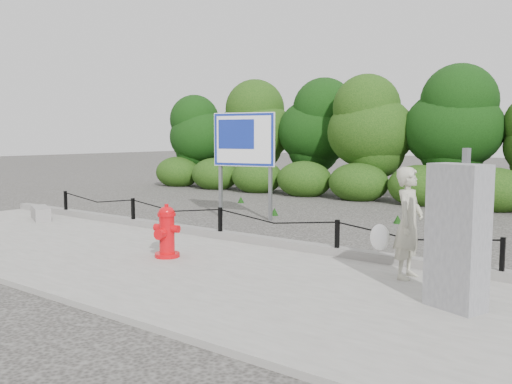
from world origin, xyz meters
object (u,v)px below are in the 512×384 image
Objects in this scene: fire_hydrant at (167,232)px; advertising_sign at (244,144)px; pedestrian at (407,224)px; utility_cabinet at (457,237)px; concrete_block at (41,213)px.

fire_hydrant is 0.33× the size of advertising_sign.
pedestrian reaches higher than fire_hydrant.
pedestrian is 6.34m from advertising_sign.
pedestrian is at bearing 155.59° from utility_cabinet.
fire_hydrant is at bearing -158.06° from utility_cabinet.
pedestrian is 0.59× the size of advertising_sign.
pedestrian reaches higher than concrete_block.
concrete_block is 9.77m from utility_cabinet.
pedestrian is at bearing 4.83° from fire_hydrant.
concrete_block is at bearing -164.76° from utility_cabinet.
advertising_sign reaches higher than pedestrian.
fire_hydrant reaches higher than concrete_block.
utility_cabinet is 7.62m from advertising_sign.
advertising_sign is at bearing 166.70° from utility_cabinet.
utility_cabinet is (0.95, -0.93, 0.07)m from pedestrian.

